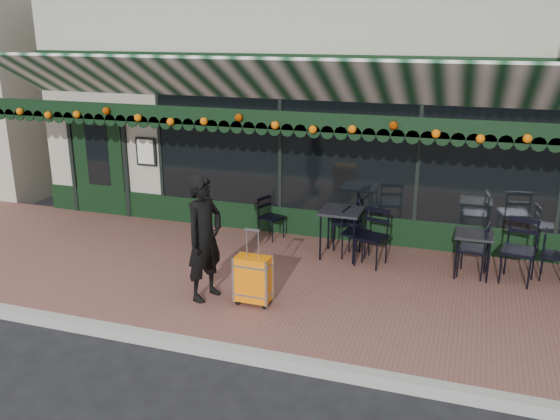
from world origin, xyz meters
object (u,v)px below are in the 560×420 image
(chair_b_right, at_px, (356,233))
(suitcase, at_px, (253,280))
(chair_a_left, at_px, (473,249))
(chair_a_front, at_px, (519,252))
(chair_a_right, at_px, (555,256))
(chair_b_left, at_px, (345,221))
(chair_b_front, at_px, (371,238))
(cafe_table_a, at_px, (474,238))
(woman, at_px, (204,238))
(chair_solo, at_px, (271,218))
(cafe_table_b, at_px, (341,214))

(chair_b_right, bearing_deg, suitcase, 162.85)
(chair_a_left, xyz_separation_m, chair_a_front, (0.64, -0.04, 0.06))
(chair_a_right, height_order, chair_b_left, chair_b_left)
(chair_a_right, relative_size, chair_b_right, 0.91)
(chair_b_left, relative_size, chair_b_front, 1.04)
(chair_a_right, distance_m, chair_b_right, 2.98)
(cafe_table_a, height_order, chair_b_right, chair_b_right)
(suitcase, distance_m, chair_a_left, 3.43)
(suitcase, height_order, cafe_table_a, suitcase)
(chair_a_front, height_order, chair_b_front, chair_a_front)
(chair_b_left, bearing_deg, woman, -44.19)
(chair_b_right, relative_size, chair_solo, 1.10)
(chair_a_left, height_order, chair_solo, chair_a_left)
(woman, distance_m, chair_b_left, 2.93)
(chair_a_left, bearing_deg, cafe_table_a, -169.22)
(chair_a_front, relative_size, chair_b_left, 1.01)
(chair_a_left, bearing_deg, chair_b_right, -87.00)
(chair_a_right, xyz_separation_m, chair_b_left, (-3.26, 0.35, 0.10))
(chair_a_right, bearing_deg, chair_solo, 94.27)
(woman, xyz_separation_m, chair_b_front, (1.98, 1.89, -0.42))
(cafe_table_b, xyz_separation_m, chair_b_left, (-0.02, 0.43, -0.25))
(suitcase, distance_m, cafe_table_b, 2.26)
(chair_b_right, height_order, chair_solo, chair_b_right)
(woman, relative_size, cafe_table_a, 2.59)
(suitcase, distance_m, chair_solo, 2.64)
(suitcase, relative_size, cafe_table_a, 1.59)
(suitcase, bearing_deg, chair_b_front, 56.57)
(chair_a_front, distance_m, chair_b_left, 2.80)
(cafe_table_a, height_order, chair_a_left, chair_a_left)
(woman, distance_m, chair_solo, 2.61)
(suitcase, height_order, cafe_table_b, suitcase)
(chair_a_right, bearing_deg, woman, 124.01)
(cafe_table_a, relative_size, cafe_table_b, 0.84)
(chair_b_front, bearing_deg, cafe_table_b, 173.16)
(woman, bearing_deg, suitcase, -74.33)
(chair_a_right, bearing_deg, cafe_table_a, 109.40)
(suitcase, xyz_separation_m, cafe_table_a, (2.81, 1.97, 0.25))
(chair_a_front, distance_m, chair_b_right, 2.47)
(suitcase, relative_size, chair_a_right, 1.42)
(cafe_table_b, bearing_deg, chair_b_left, 92.85)
(cafe_table_b, height_order, chair_b_left, chair_b_left)
(cafe_table_b, distance_m, chair_b_front, 0.64)
(chair_a_right, distance_m, chair_solo, 4.62)
(chair_b_right, bearing_deg, chair_a_left, -87.13)
(cafe_table_b, relative_size, chair_a_front, 0.84)
(chair_a_front, distance_m, chair_solo, 4.13)
(cafe_table_b, distance_m, chair_a_right, 3.25)
(chair_a_left, bearing_deg, chair_a_right, 108.54)
(chair_b_right, bearing_deg, chair_a_front, -86.81)
(chair_a_front, bearing_deg, cafe_table_b, -171.77)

